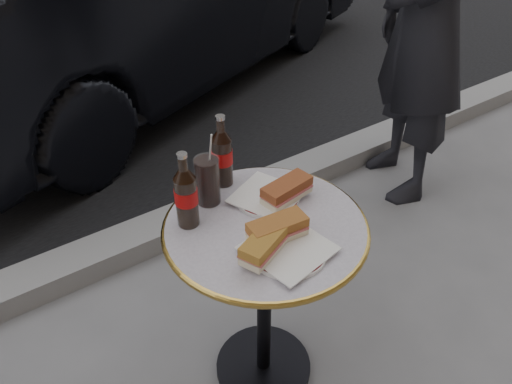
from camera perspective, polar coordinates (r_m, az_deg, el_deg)
ground at (r=2.04m, az=0.84°, el=-19.48°), size 80.00×80.00×0.00m
curb at (r=2.54m, az=-10.94°, el=-4.44°), size 40.00×0.20×0.12m
bistro_table at (r=1.75m, az=0.95°, el=-12.81°), size 0.62×0.62×0.73m
plate_left at (r=1.40m, az=3.66°, el=-6.65°), size 0.22×0.22×0.01m
plate_right at (r=1.58m, az=1.29°, el=-0.62°), size 0.25×0.25×0.01m
sandwich_left_a at (r=1.36m, az=1.01°, el=-6.05°), size 0.18×0.14×0.06m
sandwich_left_b at (r=1.41m, az=2.45°, el=-4.33°), size 0.18×0.09×0.06m
sandwich_right at (r=1.55m, az=3.53°, el=0.11°), size 0.18×0.10×0.06m
cola_bottle_left at (r=1.43m, az=-8.07°, el=0.24°), size 0.09×0.09×0.25m
cola_bottle_right at (r=1.59m, az=-3.94°, el=4.74°), size 0.08×0.08×0.25m
cola_glass at (r=1.54m, az=-5.55°, el=1.32°), size 0.10×0.10×0.16m
pedestrian at (r=2.62m, az=19.19°, el=18.15°), size 0.67×0.81×1.89m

